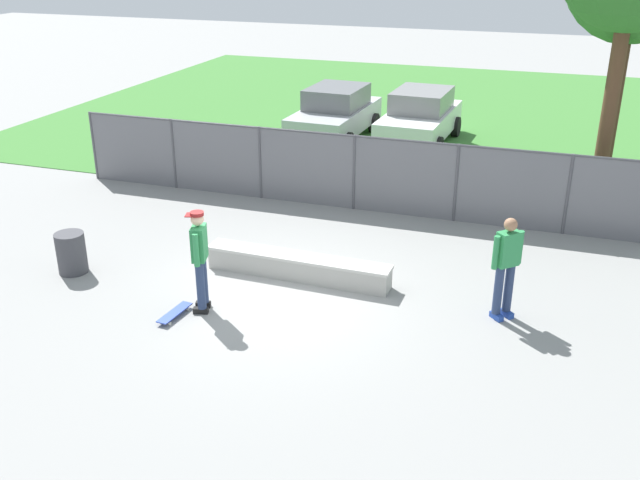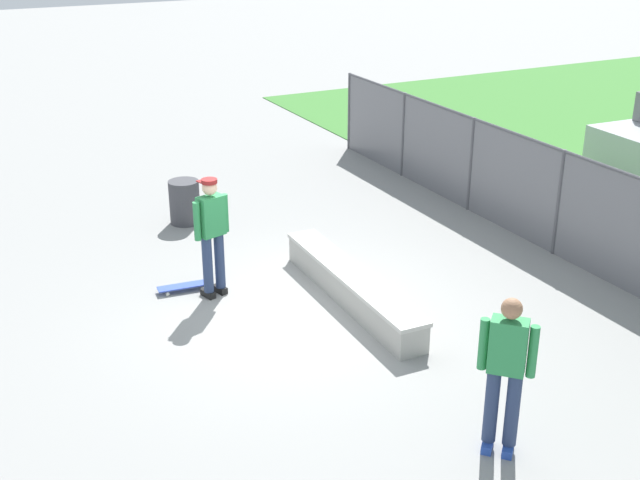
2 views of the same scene
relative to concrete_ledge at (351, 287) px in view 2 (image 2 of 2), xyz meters
name	(u,v)px [view 2 (image 2 of 2)]	position (x,y,z in m)	size (l,w,h in m)	color
ground_plane	(294,313)	(-0.04, -0.93, -0.23)	(80.00, 80.00, 0.00)	gray
concrete_ledge	(351,287)	(0.00, 0.00, 0.00)	(3.65, 0.57, 0.46)	#A8A59E
skateboarder	(212,232)	(-1.11, -1.73, 0.80)	(0.37, 0.58, 1.84)	black
skateboard	(184,286)	(-1.48, -2.10, -0.16)	(0.28, 0.82, 0.09)	#334CB2
chainlink_fence	(559,198)	(-0.04, 3.91, 0.75)	(14.41, 0.07, 1.81)	#4C4C51
bystander	(506,369)	(3.83, -0.30, 0.77)	(0.46, 0.46, 1.82)	#2647A5
trash_bin	(185,202)	(-4.22, -1.17, 0.17)	(0.56, 0.56, 0.81)	#3F3F44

